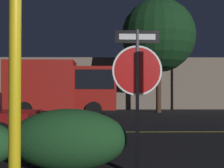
# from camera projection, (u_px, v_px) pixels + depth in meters

# --- Properties ---
(road_center_stripe) EXTENTS (43.27, 0.12, 0.01)m
(road_center_stripe) POSITION_uv_depth(u_px,v_px,m) (124.00, 132.00, 10.66)
(road_center_stripe) COLOR gold
(road_center_stripe) RESTS_ON ground_plane
(stop_sign) EXTENTS (0.86, 0.06, 2.51)m
(stop_sign) POSITION_uv_depth(u_px,v_px,m) (137.00, 73.00, 5.35)
(stop_sign) COLOR #4C4C51
(stop_sign) RESTS_ON ground_plane
(yellow_pole_left) EXTENTS (0.11, 0.11, 3.08)m
(yellow_pole_left) POSITION_uv_depth(u_px,v_px,m) (15.00, 84.00, 2.93)
(yellow_pole_left) COLOR yellow
(yellow_pole_left) RESTS_ON ground_plane
(hedge_bush_2) EXTENTS (2.15, 1.10, 1.12)m
(hedge_bush_2) POSITION_uv_depth(u_px,v_px,m) (69.00, 139.00, 5.71)
(hedge_bush_2) COLOR #19421E
(hedge_bush_2) RESTS_ON ground_plane
(delivery_truck) EXTENTS (5.69, 2.62, 2.91)m
(delivery_truck) POSITION_uv_depth(u_px,v_px,m) (64.00, 86.00, 16.43)
(delivery_truck) COLOR maroon
(delivery_truck) RESTS_ON ground_plane
(tree_0) EXTENTS (4.52, 4.52, 6.99)m
(tree_0) POSITION_uv_depth(u_px,v_px,m) (158.00, 36.00, 19.13)
(tree_0) COLOR #422D1E
(tree_0) RESTS_ON ground_plane
(building_backdrop) EXTENTS (31.40, 4.67, 3.68)m
(building_backdrop) POSITION_uv_depth(u_px,v_px,m) (128.00, 84.00, 24.33)
(building_backdrop) COLOR #7A6B5B
(building_backdrop) RESTS_ON ground_plane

